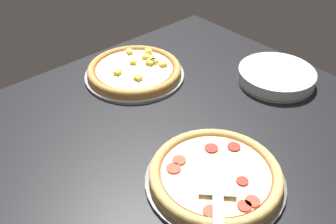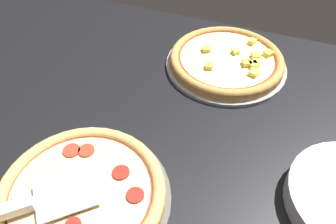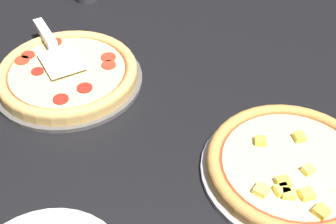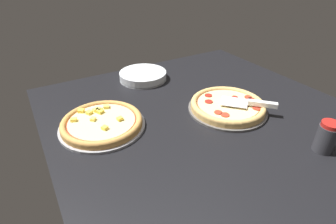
# 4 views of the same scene
# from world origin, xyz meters

# --- Properties ---
(ground_plane) EXTENTS (1.42, 1.24, 0.04)m
(ground_plane) POSITION_xyz_m (0.00, 0.00, -0.02)
(ground_plane) COLOR black
(pizza_pan_front) EXTENTS (0.33, 0.33, 0.01)m
(pizza_pan_front) POSITION_xyz_m (0.06, -0.11, 0.01)
(pizza_pan_front) COLOR #565451
(pizza_pan_front) RESTS_ON ground_plane
(pizza_front) EXTENTS (0.31, 0.31, 0.03)m
(pizza_front) POSITION_xyz_m (0.06, -0.11, 0.03)
(pizza_front) COLOR #DBAD60
(pizza_front) RESTS_ON pizza_pan_front
(pizza_pan_back) EXTENTS (0.33, 0.33, 0.01)m
(pizza_pan_back) POSITION_xyz_m (0.21, 0.40, 0.01)
(pizza_pan_back) COLOR #939399
(pizza_pan_back) RESTS_ON ground_plane
(pizza_back) EXTENTS (0.31, 0.31, 0.03)m
(pizza_back) POSITION_xyz_m (0.21, 0.40, 0.02)
(pizza_back) COLOR #C68E47
(pizza_back) RESTS_ON pizza_pan_back
(serving_spatula) EXTENTS (0.20, 0.19, 0.02)m
(serving_spatula) POSITION_xyz_m (-0.02, -0.18, 0.05)
(serving_spatula) COLOR silver
(serving_spatula) RESTS_ON pizza_front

